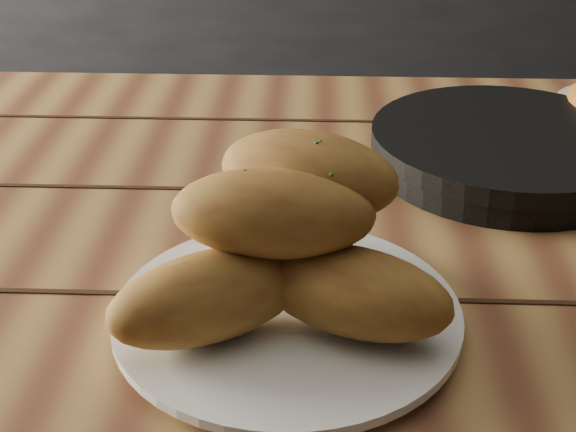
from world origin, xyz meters
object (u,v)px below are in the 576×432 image
object	(u,v)px
table	(358,324)
bread_rolls	(285,243)
skillet	(508,149)
plate	(287,316)

from	to	relation	value
table	bread_rolls	xyz separation A→B (m)	(-0.07, -0.14, 0.17)
bread_rolls	skillet	size ratio (longest dim) A/B	0.63
table	skillet	bearing A→B (deg)	44.57
bread_rolls	table	bearing A→B (deg)	63.69
plate	skillet	world-z (taller)	skillet
table	skillet	xyz separation A→B (m)	(0.17, 0.17, 0.12)
table	skillet	size ratio (longest dim) A/B	3.15
plate	skillet	xyz separation A→B (m)	(0.23, 0.31, 0.01)
skillet	bread_rolls	bearing A→B (deg)	-127.94
table	plate	world-z (taller)	plate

